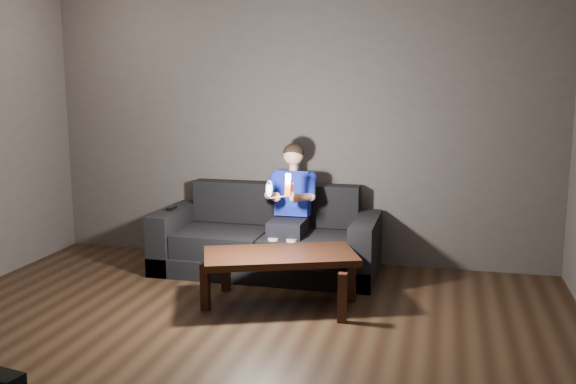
# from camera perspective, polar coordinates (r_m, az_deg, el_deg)

# --- Properties ---
(floor) EXTENTS (5.00, 5.00, 0.00)m
(floor) POSITION_cam_1_polar(r_m,az_deg,el_deg) (4.24, -7.24, -14.92)
(floor) COLOR black
(floor) RESTS_ON ground
(back_wall) EXTENTS (5.00, 0.04, 2.70)m
(back_wall) POSITION_cam_1_polar(r_m,az_deg,el_deg) (6.26, 0.75, 6.04)
(back_wall) COLOR #3D3634
(back_wall) RESTS_ON ground
(sofa) EXTENTS (2.05, 0.88, 0.79)m
(sofa) POSITION_cam_1_polar(r_m,az_deg,el_deg) (6.02, -1.84, -4.66)
(sofa) COLOR black
(sofa) RESTS_ON floor
(child) EXTENTS (0.47, 0.57, 1.14)m
(child) POSITION_cam_1_polar(r_m,az_deg,el_deg) (5.82, 0.22, -0.72)
(child) COLOR black
(child) RESTS_ON sofa
(wii_remote_red) EXTENTS (0.05, 0.07, 0.20)m
(wii_remote_red) POSITION_cam_1_polar(r_m,az_deg,el_deg) (5.34, 0.02, 0.63)
(wii_remote_red) COLOR red
(wii_remote_red) RESTS_ON child
(nunchuk_white) EXTENTS (0.08, 0.10, 0.15)m
(nunchuk_white) POSITION_cam_1_polar(r_m,az_deg,el_deg) (5.40, -1.67, 0.29)
(nunchuk_white) COLOR white
(nunchuk_white) RESTS_ON child
(wii_remote_black) EXTENTS (0.04, 0.15, 0.03)m
(wii_remote_black) POSITION_cam_1_polar(r_m,az_deg,el_deg) (6.19, -10.28, -1.43)
(wii_remote_black) COLOR black
(wii_remote_black) RESTS_ON sofa
(coffee_table) EXTENTS (1.32, 0.98, 0.43)m
(coffee_table) POSITION_cam_1_polar(r_m,az_deg,el_deg) (5.09, -0.71, -6.06)
(coffee_table) COLOR black
(coffee_table) RESTS_ON floor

